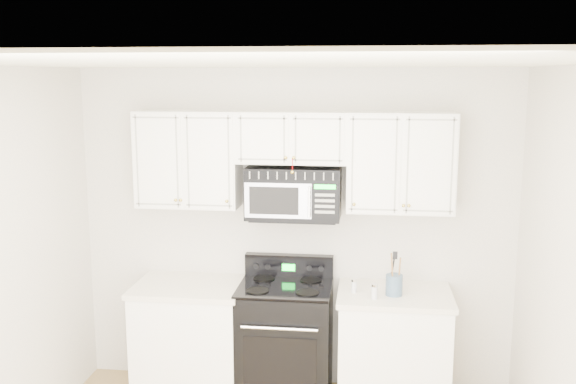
# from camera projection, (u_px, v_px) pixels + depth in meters

# --- Properties ---
(room) EXTENTS (3.51, 3.51, 2.61)m
(room) POSITION_uv_depth(u_px,v_px,m) (258.00, 306.00, 3.48)
(room) COLOR #9A7B4D
(room) RESTS_ON ground
(base_cabinet_left) EXTENTS (0.86, 0.65, 0.92)m
(base_cabinet_left) POSITION_uv_depth(u_px,v_px,m) (191.00, 343.00, 5.14)
(base_cabinet_left) COLOR white
(base_cabinet_left) RESTS_ON ground
(base_cabinet_right) EXTENTS (0.86, 0.65, 0.92)m
(base_cabinet_right) POSITION_uv_depth(u_px,v_px,m) (393.00, 353.00, 4.95)
(base_cabinet_right) COLOR white
(base_cabinet_right) RESTS_ON ground
(range) EXTENTS (0.72, 0.66, 1.11)m
(range) POSITION_uv_depth(u_px,v_px,m) (285.00, 340.00, 5.05)
(range) COLOR black
(range) RESTS_ON ground
(upper_cabinets) EXTENTS (2.44, 0.37, 0.75)m
(upper_cabinets) POSITION_uv_depth(u_px,v_px,m) (293.00, 156.00, 4.92)
(upper_cabinets) COLOR white
(upper_cabinets) RESTS_ON ground
(microwave) EXTENTS (0.72, 0.41, 0.40)m
(microwave) POSITION_uv_depth(u_px,v_px,m) (294.00, 192.00, 4.95)
(microwave) COLOR black
(microwave) RESTS_ON ground
(utensil_crock) EXTENTS (0.13, 0.13, 0.33)m
(utensil_crock) POSITION_uv_depth(u_px,v_px,m) (394.00, 284.00, 4.78)
(utensil_crock) COLOR #48637B
(utensil_crock) RESTS_ON base_cabinet_right
(shaker_salt) EXTENTS (0.04, 0.04, 0.10)m
(shaker_salt) POSITION_uv_depth(u_px,v_px,m) (354.00, 286.00, 4.85)
(shaker_salt) COLOR silver
(shaker_salt) RESTS_ON base_cabinet_right
(shaker_pepper) EXTENTS (0.05, 0.05, 0.11)m
(shaker_pepper) POSITION_uv_depth(u_px,v_px,m) (374.00, 291.00, 4.70)
(shaker_pepper) COLOR silver
(shaker_pepper) RESTS_ON base_cabinet_right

